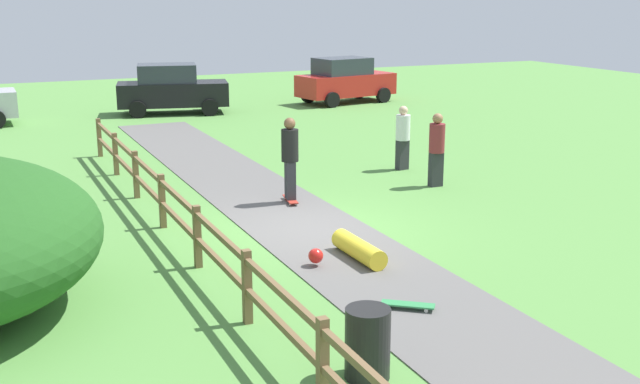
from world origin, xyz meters
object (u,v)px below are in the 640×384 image
skater_riding (290,155)px  bystander_maroon (437,146)px  parked_car_red (345,80)px  trash_bin (368,343)px  bystander_white (403,135)px  skateboard_loose (408,305)px  skater_fallen (355,250)px  parked_car_black (171,89)px

skater_riding → bystander_maroon: (3.83, -0.00, -0.10)m
parked_car_red → trash_bin: bearing=-115.6°
trash_bin → bystander_white: 11.75m
bystander_white → skateboard_loose: bearing=-119.7°
skater_fallen → parked_car_black: bearing=85.9°
trash_bin → bystander_white: bystander_white is taller
skater_riding → parked_car_black: size_ratio=0.43×
skater_fallen → bystander_maroon: bystander_maroon is taller
skater_riding → bystander_white: (4.03, 1.95, -0.16)m
bystander_white → parked_car_red: 13.08m
skater_fallen → parked_car_red: size_ratio=0.33×
skater_riding → parked_car_red: (8.39, 14.28, -0.14)m
skater_fallen → skateboard_loose: 2.33m
bystander_white → parked_car_red: bearing=70.5°
trash_bin → skater_riding: skater_riding is taller
skater_riding → bystander_maroon: bearing=-0.0°
bystander_maroon → parked_car_red: bearing=72.3°
skater_riding → parked_car_black: skater_riding is taller
bystander_maroon → parked_car_red: 14.99m
parked_car_black → skateboard_loose: bearing=-94.4°
trash_bin → skater_riding: 8.30m
parked_car_red → parked_car_black: bearing=179.8°
parked_car_red → skater_fallen: bearing=-115.7°
skateboard_loose → bystander_maroon: bearing=54.4°
trash_bin → parked_car_black: (3.13, 22.27, 0.51)m
trash_bin → skateboard_loose: size_ratio=1.19×
skateboard_loose → parked_car_red: size_ratio=0.17×
skateboard_loose → parked_car_black: parked_car_black is taller
skater_riding → trash_bin: bearing=-105.8°
trash_bin → skateboard_loose: trash_bin is taller
parked_car_black → parked_car_red: 7.51m
trash_bin → bystander_white: size_ratio=0.53×
skater_fallen → parked_car_black: 18.43m
skater_riding → skater_fallen: skater_riding is taller
bystander_white → bystander_maroon: 1.97m
skater_riding → bystander_white: size_ratio=1.12×
bystander_maroon → parked_car_black: 14.60m
skater_fallen → parked_car_red: bearing=64.3°
trash_bin → bystander_maroon: bystander_maroon is taller
skater_riding → bystander_white: 4.48m
skater_fallen → parked_car_red: (8.82, 18.34, 0.76)m
skater_riding → bystander_maroon: skater_riding is taller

